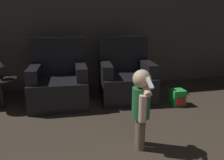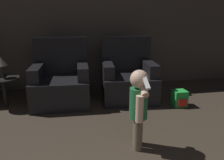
% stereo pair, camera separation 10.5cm
% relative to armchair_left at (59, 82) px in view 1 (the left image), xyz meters
% --- Properties ---
extents(wall_back, '(8.40, 0.05, 2.60)m').
position_rel_armchair_left_xyz_m(wall_back, '(0.69, 0.80, 0.97)').
color(wall_back, '#51493F').
rests_on(wall_back, ground_plane).
extents(armchair_left, '(0.88, 0.88, 1.00)m').
position_rel_armchair_left_xyz_m(armchair_left, '(0.00, 0.00, 0.00)').
color(armchair_left, black).
rests_on(armchair_left, ground_plane).
extents(armchair_right, '(0.92, 0.92, 1.00)m').
position_rel_armchair_left_xyz_m(armchair_right, '(1.09, -0.00, 0.00)').
color(armchair_right, black).
rests_on(armchair_right, ground_plane).
extents(person_toddler, '(0.18, 0.32, 0.82)m').
position_rel_armchair_left_xyz_m(person_toddler, '(0.80, -1.49, 0.15)').
color(person_toddler, brown).
rests_on(person_toddler, ground_plane).
extents(toy_backpack, '(0.20, 0.21, 0.24)m').
position_rel_armchair_left_xyz_m(toy_backpack, '(1.76, -0.53, -0.21)').
color(toy_backpack, green).
rests_on(toy_backpack, ground_plane).
extents(side_table, '(0.47, 0.47, 0.45)m').
position_rel_armchair_left_xyz_m(side_table, '(-0.83, -0.07, 0.05)').
color(side_table, black).
rests_on(side_table, ground_plane).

